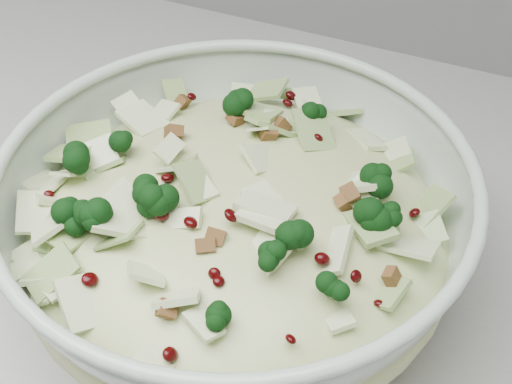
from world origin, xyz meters
TOP-DOWN VIEW (x-y plane):
  - mixing_bowl at (-0.07, 1.60)m, footprint 0.39×0.39m
  - salad at (-0.07, 1.60)m, footprint 0.34×0.34m

SIDE VIEW (x-z plane):
  - mixing_bowl at x=-0.07m, z-range 0.90..1.03m
  - salad at x=-0.07m, z-range 0.92..1.05m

